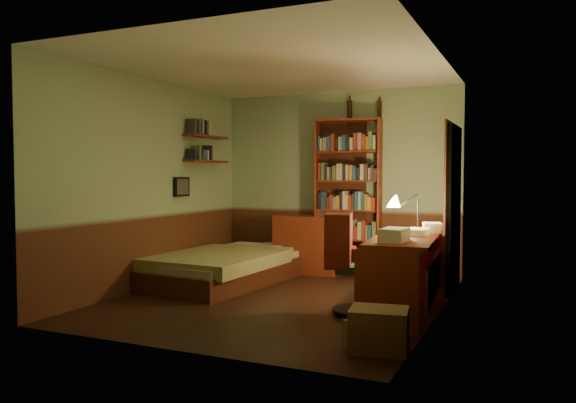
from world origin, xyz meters
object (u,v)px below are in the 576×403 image
at_px(cardboard_box_a, 379,330).
at_px(office_chair, 358,270).
at_px(desk_lamp, 418,202).
at_px(desk, 404,277).
at_px(bed, 227,256).
at_px(bookshelf, 348,197).
at_px(dresser, 308,244).
at_px(mini_stereo, 327,210).
at_px(cardboard_box_b, 368,335).

bearing_deg(cardboard_box_a, office_chair, 114.88).
height_order(desk_lamp, cardboard_box_a, desk_lamp).
bearing_deg(desk, cardboard_box_a, -91.32).
height_order(bed, office_chair, office_chair).
bearing_deg(bookshelf, desk_lamp, -52.41).
bearing_deg(dresser, office_chair, -60.00).
relative_size(mini_stereo, cardboard_box_a, 0.62).
relative_size(bed, office_chair, 2.55).
bearing_deg(desk, desk_lamp, 85.87).
distance_m(desk_lamp, cardboard_box_a, 2.14).
height_order(desk_lamp, office_chair, desk_lamp).
relative_size(bed, cardboard_box_b, 7.23).
bearing_deg(cardboard_box_b, bookshelf, 110.72).
bearing_deg(bed, dresser, 61.68).
xyz_separation_m(bookshelf, cardboard_box_a, (1.30, -3.20, -0.92)).
distance_m(desk, office_chair, 0.46).
bearing_deg(cardboard_box_b, desk, 88.45).
bearing_deg(office_chair, mini_stereo, 103.07).
height_order(dresser, mini_stereo, mini_stereo).
height_order(desk_lamp, cardboard_box_b, desk_lamp).
bearing_deg(mini_stereo, cardboard_box_a, -45.93).
xyz_separation_m(bookshelf, cardboard_box_b, (1.20, -3.17, -0.98)).
xyz_separation_m(dresser, cardboard_box_a, (1.87, -3.11, -0.24)).
bearing_deg(desk_lamp, cardboard_box_a, -107.28).
height_order(mini_stereo, desk, mini_stereo).
xyz_separation_m(bookshelf, office_chair, (0.80, -2.12, -0.64)).
height_order(dresser, desk_lamp, desk_lamp).
height_order(office_chair, cardboard_box_b, office_chair).
distance_m(office_chair, cardboard_box_a, 1.22).
height_order(bed, cardboard_box_a, bed).
xyz_separation_m(bed, cardboard_box_a, (2.59, -2.04, -0.17)).
xyz_separation_m(desk_lamp, cardboard_box_b, (-0.03, -1.89, -0.99)).
xyz_separation_m(bed, desk_lamp, (2.52, -0.13, 0.76)).
bearing_deg(office_chair, cardboard_box_a, -79.52).
bearing_deg(cardboard_box_a, desk_lamp, 92.19).
bearing_deg(office_chair, desk, 4.46).
relative_size(bed, desk_lamp, 3.56).
bearing_deg(bookshelf, office_chair, -75.51).
bearing_deg(dresser, cardboard_box_b, -64.10).
height_order(desk, cardboard_box_a, desk).
relative_size(bed, mini_stereo, 8.21).
bearing_deg(desk_lamp, desk, -109.07).
distance_m(dresser, desk_lamp, 2.27).
bearing_deg(office_chair, desk_lamp, 48.75).
relative_size(bookshelf, office_chair, 2.41).
bearing_deg(dresser, bed, -127.97).
distance_m(dresser, desk, 2.61).
xyz_separation_m(office_chair, cardboard_box_a, (0.50, -1.08, -0.28)).
bearing_deg(bed, mini_stereo, 56.69).
xyz_separation_m(bed, office_chair, (2.09, -0.97, 0.11)).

